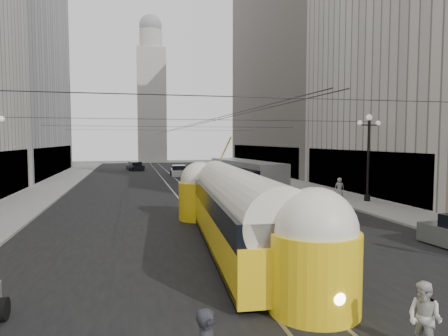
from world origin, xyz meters
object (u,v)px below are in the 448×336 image
city_bus (245,176)px  pedestrian_crossing_b (425,318)px  pedestrian_sidewalk_right (339,187)px  streetcar (236,210)px

city_bus → pedestrian_crossing_b: size_ratio=7.34×
pedestrian_sidewalk_right → pedestrian_crossing_b: bearing=88.1°
streetcar → city_bus: (5.09, 16.18, -0.09)m
pedestrian_crossing_b → streetcar: bearing=172.1°
city_bus → pedestrian_crossing_b: (-3.27, -25.31, -0.80)m
streetcar → pedestrian_sidewalk_right: (11.86, 12.49, -0.78)m
city_bus → pedestrian_crossing_b: city_bus is taller
streetcar → city_bus: streetcar is taller
pedestrian_crossing_b → city_bus: bearing=153.5°
streetcar → pedestrian_sidewalk_right: streetcar is taller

